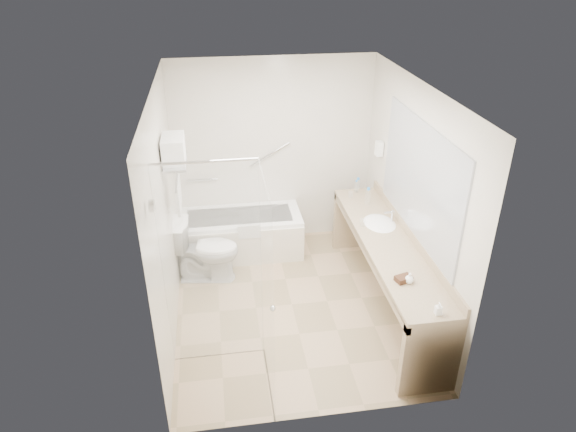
{
  "coord_description": "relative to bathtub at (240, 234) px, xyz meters",
  "views": [
    {
      "loc": [
        -0.75,
        -4.68,
        3.69
      ],
      "look_at": [
        0.0,
        0.3,
        1.0
      ],
      "focal_mm": 32.0,
      "sensor_mm": 36.0,
      "label": 1
    }
  ],
  "objects": [
    {
      "name": "floor",
      "position": [
        0.5,
        -1.24,
        -0.28
      ],
      "size": [
        3.2,
        3.2,
        0.0
      ],
      "primitive_type": "plane",
      "color": "tan",
      "rests_on": "ground"
    },
    {
      "name": "vanity_counter",
      "position": [
        1.52,
        -1.39,
        0.36
      ],
      "size": [
        0.55,
        2.7,
        0.95
      ],
      "color": "tan",
      "rests_on": "floor"
    },
    {
      "name": "drinking_glass_near",
      "position": [
        1.4,
        -0.28,
        0.61
      ],
      "size": [
        0.06,
        0.06,
        0.08
      ],
      "primitive_type": "cylinder",
      "rotation": [
        0.0,
        0.0,
        -0.0
      ],
      "color": "silver",
      "rests_on": "vanity_counter"
    },
    {
      "name": "toilet",
      "position": [
        -0.45,
        -0.54,
        0.12
      ],
      "size": [
        0.86,
        0.56,
        0.79
      ],
      "primitive_type": "imported",
      "rotation": [
        0.0,
        0.0,
        1.43
      ],
      "color": "white",
      "rests_on": "floor"
    },
    {
      "name": "soap_bottle_b",
      "position": [
        1.47,
        -2.16,
        0.62
      ],
      "size": [
        0.12,
        0.13,
        0.08
      ],
      "primitive_type": "imported",
      "rotation": [
        0.0,
        0.0,
        0.36
      ],
      "color": "white",
      "rests_on": "vanity_counter"
    },
    {
      "name": "wall_right",
      "position": [
        1.8,
        -1.24,
        0.97
      ],
      "size": [
        0.1,
        3.2,
        2.5
      ],
      "primitive_type": "cube",
      "color": "beige",
      "rests_on": "ground"
    },
    {
      "name": "grab_bar_long",
      "position": [
        0.45,
        0.32,
        0.97
      ],
      "size": [
        0.53,
        0.03,
        0.33
      ],
      "primitive_type": "cylinder",
      "rotation": [
        0.0,
        1.05,
        0.0
      ],
      "color": "silver",
      "rests_on": "wall_back"
    },
    {
      "name": "towel_shelf",
      "position": [
        -0.67,
        -0.89,
        1.48
      ],
      "size": [
        0.24,
        0.55,
        0.81
      ],
      "color": "silver",
      "rests_on": "wall_left"
    },
    {
      "name": "soap_bottle_a",
      "position": [
        1.55,
        -2.64,
        0.6
      ],
      "size": [
        0.06,
        0.12,
        0.06
      ],
      "primitive_type": "imported",
      "rotation": [
        0.0,
        0.0,
        0.0
      ],
      "color": "white",
      "rests_on": "vanity_counter"
    },
    {
      "name": "shower_enclosure",
      "position": [
        -0.13,
        -2.16,
        0.79
      ],
      "size": [
        0.96,
        0.91,
        2.11
      ],
      "color": "silver",
      "rests_on": "floor"
    },
    {
      "name": "grab_bar_short",
      "position": [
        -0.45,
        0.32,
        0.67
      ],
      "size": [
        0.4,
        0.03,
        0.03
      ],
      "primitive_type": "cylinder",
      "rotation": [
        0.0,
        1.57,
        0.0
      ],
      "color": "silver",
      "rests_on": "wall_back"
    },
    {
      "name": "bathtub",
      "position": [
        0.0,
        0.0,
        0.0
      ],
      "size": [
        1.6,
        0.73,
        0.59
      ],
      "color": "white",
      "rests_on": "floor"
    },
    {
      "name": "wall_left",
      "position": [
        -0.8,
        -1.24,
        0.97
      ],
      "size": [
        0.1,
        3.2,
        2.5
      ],
      "primitive_type": "cube",
      "color": "beige",
      "rests_on": "ground"
    },
    {
      "name": "faucet",
      "position": [
        1.7,
        -0.99,
        0.65
      ],
      "size": [
        0.03,
        0.03,
        0.14
      ],
      "primitive_type": "cylinder",
      "color": "silver",
      "rests_on": "vanity_counter"
    },
    {
      "name": "wall_back",
      "position": [
        0.5,
        0.36,
        0.97
      ],
      "size": [
        2.6,
        0.1,
        2.5
      ],
      "primitive_type": "cube",
      "color": "beige",
      "rests_on": "ground"
    },
    {
      "name": "water_bottle_left",
      "position": [
        1.53,
        -0.14,
        0.66
      ],
      "size": [
        0.06,
        0.06,
        0.2
      ],
      "rotation": [
        0.0,
        0.0,
        -0.36
      ],
      "color": "silver",
      "rests_on": "vanity_counter"
    },
    {
      "name": "drinking_glass_far",
      "position": [
        1.34,
        -1.02,
        0.62
      ],
      "size": [
        0.08,
        0.08,
        0.08
      ],
      "primitive_type": "cylinder",
      "rotation": [
        0.0,
        0.0,
        -0.3
      ],
      "color": "silver",
      "rests_on": "vanity_counter"
    },
    {
      "name": "ceiling",
      "position": [
        0.5,
        -1.24,
        2.22
      ],
      "size": [
        2.6,
        3.2,
        0.1
      ],
      "primitive_type": "cube",
      "color": "silver",
      "rests_on": "wall_back"
    },
    {
      "name": "sink",
      "position": [
        1.55,
        -0.99,
        0.54
      ],
      "size": [
        0.4,
        0.52,
        0.14
      ],
      "primitive_type": "ellipsoid",
      "color": "white",
      "rests_on": "vanity_counter"
    },
    {
      "name": "amenity_basket",
      "position": [
        1.43,
        -2.12,
        0.6
      ],
      "size": [
        0.18,
        0.14,
        0.05
      ],
      "primitive_type": "cube",
      "rotation": [
        0.0,
        0.0,
        0.28
      ],
      "color": "#432718",
      "rests_on": "vanity_counter"
    },
    {
      "name": "wall_front",
      "position": [
        0.5,
        -2.84,
        0.97
      ],
      "size": [
        2.6,
        0.1,
        2.5
      ],
      "primitive_type": "cube",
      "color": "beige",
      "rests_on": "ground"
    },
    {
      "name": "hairdryer_unit",
      "position": [
        1.75,
        -0.19,
        1.17
      ],
      "size": [
        0.08,
        0.1,
        0.18
      ],
      "primitive_type": "cube",
      "color": "white",
      "rests_on": "wall_right"
    },
    {
      "name": "water_bottle_mid",
      "position": [
        1.51,
        -0.14,
        0.65
      ],
      "size": [
        0.05,
        0.05,
        0.17
      ],
      "rotation": [
        0.0,
        0.0,
        -0.01
      ],
      "color": "silver",
      "rests_on": "vanity_counter"
    },
    {
      "name": "mirror",
      "position": [
        1.79,
        -1.39,
        1.27
      ],
      "size": [
        0.02,
        2.0,
        1.2
      ],
      "primitive_type": "cube",
      "color": "#A4A8B0",
      "rests_on": "wall_right"
    },
    {
      "name": "water_bottle_right",
      "position": [
        1.55,
        -0.5,
        0.68
      ],
      "size": [
        0.07,
        0.07,
        0.22
      ],
      "rotation": [
        0.0,
        0.0,
        -0.35
      ],
      "color": "silver",
      "rests_on": "vanity_counter"
    }
  ]
}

